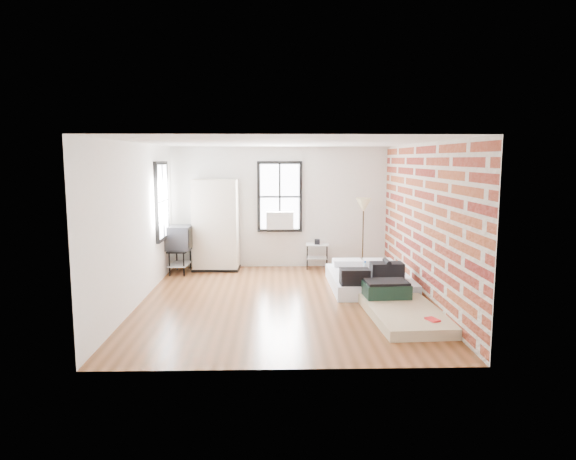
{
  "coord_description": "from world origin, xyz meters",
  "views": [
    {
      "loc": [
        -0.13,
        -8.9,
        2.52
      ],
      "look_at": [
        0.12,
        0.3,
        1.24
      ],
      "focal_mm": 32.0,
      "sensor_mm": 36.0,
      "label": 1
    }
  ],
  "objects_px": {
    "floor_lamp": "(363,209)",
    "tv_stand": "(180,239)",
    "side_table": "(317,249)",
    "mattress_bare": "(401,308)",
    "wardrobe": "(216,225)",
    "mattress_main": "(370,279)"
  },
  "relations": [
    {
      "from": "floor_lamp",
      "to": "side_table",
      "type": "bearing_deg",
      "value": 176.16
    },
    {
      "from": "mattress_bare",
      "to": "floor_lamp",
      "type": "bearing_deg",
      "value": 87.11
    },
    {
      "from": "side_table",
      "to": "floor_lamp",
      "type": "height_order",
      "value": "floor_lamp"
    },
    {
      "from": "mattress_bare",
      "to": "side_table",
      "type": "height_order",
      "value": "side_table"
    },
    {
      "from": "mattress_bare",
      "to": "tv_stand",
      "type": "xyz_separation_m",
      "value": [
        -4.13,
        3.23,
        0.63
      ]
    },
    {
      "from": "side_table",
      "to": "floor_lamp",
      "type": "distance_m",
      "value": 1.4
    },
    {
      "from": "mattress_main",
      "to": "floor_lamp",
      "type": "xyz_separation_m",
      "value": [
        0.16,
        1.75,
        1.22
      ]
    },
    {
      "from": "mattress_main",
      "to": "side_table",
      "type": "xyz_separation_m",
      "value": [
        -0.89,
        1.82,
        0.28
      ]
    },
    {
      "from": "mattress_main",
      "to": "side_table",
      "type": "bearing_deg",
      "value": 115.57
    },
    {
      "from": "mattress_bare",
      "to": "wardrobe",
      "type": "bearing_deg",
      "value": 130.33
    },
    {
      "from": "mattress_main",
      "to": "mattress_bare",
      "type": "height_order",
      "value": "mattress_main"
    },
    {
      "from": "wardrobe",
      "to": "side_table",
      "type": "bearing_deg",
      "value": 4.22
    },
    {
      "from": "mattress_main",
      "to": "tv_stand",
      "type": "height_order",
      "value": "tv_stand"
    },
    {
      "from": "wardrobe",
      "to": "floor_lamp",
      "type": "bearing_deg",
      "value": 2.48
    },
    {
      "from": "mattress_bare",
      "to": "side_table",
      "type": "distance_m",
      "value": 3.79
    },
    {
      "from": "mattress_main",
      "to": "floor_lamp",
      "type": "relative_size",
      "value": 1.28
    },
    {
      "from": "side_table",
      "to": "floor_lamp",
      "type": "bearing_deg",
      "value": -3.84
    },
    {
      "from": "side_table",
      "to": "tv_stand",
      "type": "bearing_deg",
      "value": -172.72
    },
    {
      "from": "side_table",
      "to": "tv_stand",
      "type": "height_order",
      "value": "tv_stand"
    },
    {
      "from": "floor_lamp",
      "to": "tv_stand",
      "type": "distance_m",
      "value": 4.18
    },
    {
      "from": "mattress_main",
      "to": "side_table",
      "type": "height_order",
      "value": "side_table"
    },
    {
      "from": "side_table",
      "to": "mattress_bare",
      "type": "bearing_deg",
      "value": -73.76
    }
  ]
}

